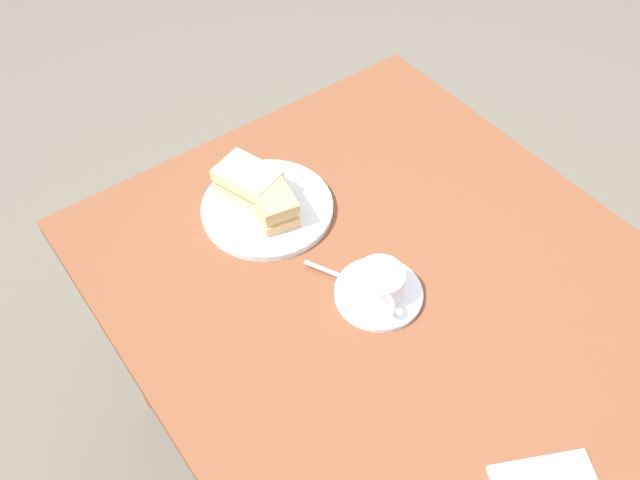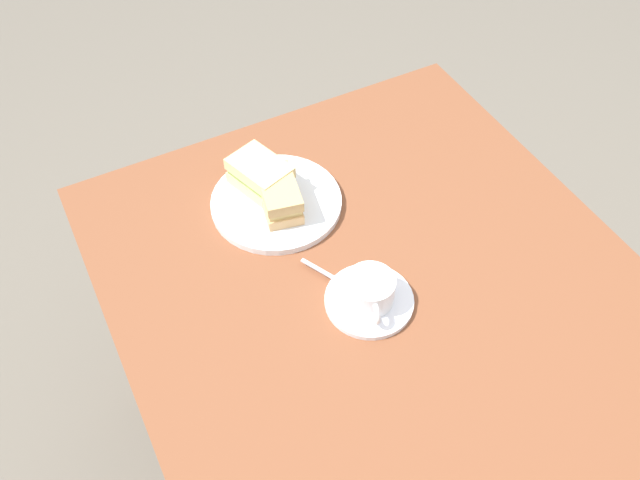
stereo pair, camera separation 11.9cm
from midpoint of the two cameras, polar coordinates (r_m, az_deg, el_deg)
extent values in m
plane|color=#696255|center=(1.79, 6.46, -18.71)|extent=(6.00, 6.00, 0.00)
cube|color=brown|center=(1.17, 9.44, -6.38)|extent=(1.09, 0.89, 0.04)
cylinder|color=brown|center=(1.83, 9.61, 3.23)|extent=(0.06, 0.06, 0.68)
cylinder|color=brown|center=(1.63, -13.02, -5.84)|extent=(0.06, 0.06, 0.68)
cylinder|color=white|center=(1.28, -1.09, 3.08)|extent=(0.25, 0.25, 0.01)
cube|color=tan|center=(1.26, -0.78, 3.14)|extent=(0.13, 0.09, 0.02)
cube|color=#DCC476|center=(1.25, -0.79, 3.70)|extent=(0.12, 0.08, 0.01)
cube|color=tan|center=(1.23, -0.80, 4.27)|extent=(0.13, 0.09, 0.02)
cube|color=#E1BF82|center=(1.29, -2.44, 4.85)|extent=(0.13, 0.11, 0.02)
cube|color=#799A46|center=(1.28, -2.46, 5.41)|extent=(0.12, 0.10, 0.01)
cube|color=#DDC784|center=(1.27, -2.49, 5.98)|extent=(0.13, 0.11, 0.02)
cylinder|color=white|center=(1.15, 7.18, -5.32)|extent=(0.15, 0.15, 0.01)
cylinder|color=white|center=(1.13, 7.33, -4.42)|extent=(0.08, 0.08, 0.05)
cylinder|color=#A97F50|center=(1.11, 7.45, -3.75)|extent=(0.07, 0.07, 0.01)
torus|color=white|center=(1.10, 7.88, -6.39)|extent=(0.04, 0.02, 0.04)
cube|color=silver|center=(1.17, 2.83, -2.72)|extent=(0.07, 0.04, 0.00)
ellipsoid|color=silver|center=(1.16, 4.77, -3.76)|extent=(0.03, 0.03, 0.01)
camera|label=1|loc=(0.06, -87.13, 3.46)|focal=37.58mm
camera|label=2|loc=(0.06, 92.87, -3.46)|focal=37.58mm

